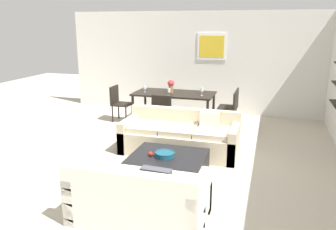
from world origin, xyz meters
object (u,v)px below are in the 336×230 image
Objects in this scene: centerpiece_vase at (171,85)px; wine_glass_left_near at (145,87)px; loveseat_white at (140,198)px; wine_glass_foot at (169,91)px; dining_chair_foot at (163,111)px; wine_glass_right_near at (202,90)px; decorative_bowl at (165,154)px; dining_chair_right_near at (229,109)px; dining_chair_left_near at (119,101)px; coffee_table at (168,167)px; dining_table at (174,95)px; sofa_beige at (180,137)px; apple_on_coffee_table at (151,154)px; dining_chair_right_far at (232,104)px.

wine_glass_left_near is at bearing -172.98° from centerpiece_vase.
wine_glass_left_near is at bearing 109.38° from loveseat_white.
wine_glass_foot reaches higher than loveseat_white.
wine_glass_right_near is at bearing 47.55° from dining_chair_foot.
dining_chair_right_near is at bearing 77.79° from decorative_bowl.
coffee_table is at bearing -53.34° from dining_chair_left_near.
centerpiece_vase reaches higher than coffee_table.
dining_chair_left_near reaches higher than decorative_bowl.
dining_table is at bearing 32.41° from centerpiece_vase.
coffee_table is 1.31× the size of dining_chair_left_near.
wine_glass_left_near is 0.77m from wine_glass_foot.
wine_glass_left_near is at bearing 127.30° from sofa_beige.
apple_on_coffee_table is at bearing -96.68° from sofa_beige.
dining_chair_left_near and dining_chair_right_near have the same top height.
apple_on_coffee_table is 0.37× the size of wine_glass_right_near.
wine_glass_foot is at bearing 101.22° from loveseat_white.
dining_table reaches higher than decorative_bowl.
dining_chair_foot reaches higher than loveseat_white.
dining_table is 1.40m from dining_chair_left_near.
dining_chair_right_far is (0.85, 3.41, 0.09)m from apple_on_coffee_table.
coffee_table is (0.10, -1.17, -0.10)m from sofa_beige.
wine_glass_foot reaches higher than dining_chair_foot.
dining_chair_foot is at bearing 102.73° from apple_on_coffee_table.
apple_on_coffee_table is 3.53m from dining_chair_left_near.
wine_glass_right_near reaches higher than wine_glass_foot.
wine_glass_right_near is at bearing 0.00° from wine_glass_left_near.
dining_chair_foot is at bearing -140.97° from dining_chair_right_far.
wine_glass_right_near reaches higher than dining_chair_foot.
loveseat_white is at bearing -77.31° from dining_chair_foot.
dining_chair_right_far reaches higher than loveseat_white.
coffee_table is 6.11× the size of wine_glass_foot.
wine_glass_foot reaches higher than wine_glass_left_near.
dining_chair_foot is 4.54× the size of wine_glass_right_near.
loveseat_white is 4.60m from dining_chair_right_far.
wine_glass_foot is at bearing -171.39° from dining_chair_right_near.
dining_chair_foot and dining_chair_right_near have the same top height.
wine_glass_left_near reaches higher than dining_chair_foot.
dining_table is at bearing 109.12° from sofa_beige.
dining_chair_right_near is at bearing 73.97° from apple_on_coffee_table.
dining_chair_right_near is 2.11m from wine_glass_left_near.
wine_glass_foot reaches higher than coffee_table.
coffee_table is at bearing 22.01° from apple_on_coffee_table.
loveseat_white is 4.26m from wine_glass_right_near.
wine_glass_right_near is at bearing 88.73° from sofa_beige.
dining_table is at bearing -170.93° from dining_chair_right_far.
dining_chair_left_near is 1.53m from dining_chair_foot.
sofa_beige is at bearing 94.81° from coffee_table.
dining_chair_left_near is 2.75m from dining_chair_right_near.
coffee_table is at bearing -101.94° from dining_chair_right_near.
dining_chair_left_near is 1.00× the size of dining_chair_right_near.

